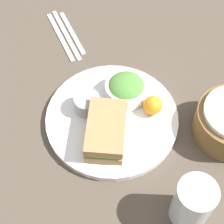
{
  "coord_description": "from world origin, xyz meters",
  "views": [
    {
      "loc": [
        0.48,
        -0.02,
        0.77
      ],
      "look_at": [
        0.0,
        0.0,
        0.04
      ],
      "focal_mm": 60.0,
      "sensor_mm": 36.0,
      "label": 1
    }
  ],
  "objects": [
    {
      "name": "spoon",
      "position": [
        -0.3,
        -0.1,
        0.0
      ],
      "size": [
        0.17,
        0.08,
        0.01
      ],
      "primitive_type": "cube",
      "rotation": [
        0.0,
        0.0,
        3.52
      ],
      "color": "#B2B2B7",
      "rests_on": "ground_plane"
    },
    {
      "name": "knife",
      "position": [
        -0.29,
        -0.12,
        0.0
      ],
      "size": [
        0.2,
        0.09,
        0.01
      ],
      "primitive_type": "cube",
      "rotation": [
        0.0,
        0.0,
        3.52
      ],
      "color": "#B2B2B7",
      "rests_on": "ground_plane"
    },
    {
      "name": "salad_bowl",
      "position": [
        -0.06,
        0.04,
        0.04
      ],
      "size": [
        0.1,
        0.1,
        0.06
      ],
      "color": "white",
      "rests_on": "plate"
    },
    {
      "name": "dressing_cup",
      "position": [
        -0.03,
        -0.06,
        0.04
      ],
      "size": [
        0.06,
        0.06,
        0.04
      ],
      "primitive_type": "cylinder",
      "color": "#99999E",
      "rests_on": "plate"
    },
    {
      "name": "fork",
      "position": [
        -0.29,
        -0.13,
        0.0
      ],
      "size": [
        0.19,
        0.09,
        0.01
      ],
      "primitive_type": "cube",
      "rotation": [
        0.0,
        0.0,
        3.52
      ],
      "color": "#B2B2B7",
      "rests_on": "ground_plane"
    },
    {
      "name": "sandwich",
      "position": [
        0.05,
        -0.02,
        0.04
      ],
      "size": [
        0.15,
        0.1,
        0.05
      ],
      "color": "#A37A4C",
      "rests_on": "plate"
    },
    {
      "name": "orange_wedge",
      "position": [
        -0.01,
        0.1,
        0.04
      ],
      "size": [
        0.05,
        0.05,
        0.05
      ],
      "primitive_type": "sphere",
      "color": "orange",
      "rests_on": "plate"
    },
    {
      "name": "drink_glass",
      "position": [
        0.24,
        0.15,
        0.06
      ],
      "size": [
        0.08,
        0.08,
        0.13
      ],
      "primitive_type": "cylinder",
      "color": "silver",
      "rests_on": "ground_plane"
    },
    {
      "name": "ground_plane",
      "position": [
        0.0,
        0.0,
        0.0
      ],
      "size": [
        4.0,
        4.0,
        0.0
      ],
      "primitive_type": "plane",
      "color": "#4C4238"
    },
    {
      "name": "plate",
      "position": [
        0.0,
        0.0,
        0.01
      ],
      "size": [
        0.32,
        0.32,
        0.02
      ],
      "primitive_type": "cylinder",
      "color": "silver",
      "rests_on": "ground_plane"
    }
  ]
}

